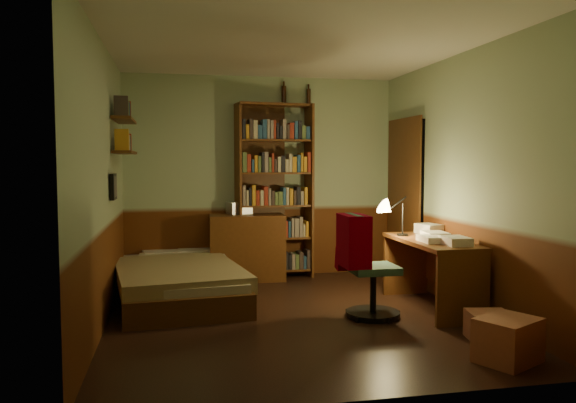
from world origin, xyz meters
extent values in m
cube|color=black|center=(0.00, 0.00, -0.01)|extent=(3.50, 4.00, 0.02)
cube|color=silver|center=(0.00, 0.00, 2.61)|extent=(3.50, 4.00, 0.02)
cube|color=#9EB78F|center=(0.00, 2.01, 1.30)|extent=(3.50, 0.02, 2.60)
cube|color=#9EB78F|center=(-1.76, 0.00, 1.30)|extent=(0.02, 4.00, 2.60)
cube|color=#9EB78F|center=(1.76, 0.00, 1.30)|extent=(0.02, 4.00, 2.60)
cube|color=#9EB78F|center=(0.00, -2.01, 1.30)|extent=(3.50, 0.02, 2.60)
cube|color=black|center=(1.72, 1.30, 1.00)|extent=(0.06, 0.90, 2.00)
cube|color=#432510|center=(1.69, 1.30, 1.00)|extent=(0.02, 0.98, 2.08)
cube|color=olive|center=(-1.09, 0.97, 0.33)|extent=(1.40, 2.34, 0.66)
cube|color=#522D13|center=(-0.22, 1.77, 0.42)|extent=(0.96, 0.51, 0.83)
cube|color=#B2B2B7|center=(-0.31, 1.89, 0.91)|extent=(0.33, 0.29, 0.15)
cube|color=#522D13|center=(0.14, 1.85, 1.12)|extent=(0.99, 0.41, 2.24)
cylinder|color=black|center=(0.29, 1.96, 2.36)|extent=(0.07, 0.07, 0.24)
cylinder|color=black|center=(0.62, 1.96, 2.35)|extent=(0.06, 0.06, 0.21)
cube|color=#522D13|center=(1.44, -0.01, 0.35)|extent=(0.55, 1.33, 0.71)
cube|color=silver|center=(1.62, 0.43, 0.76)|extent=(0.26, 0.31, 0.11)
cone|color=black|center=(1.27, 0.34, 0.98)|extent=(0.21, 0.21, 0.54)
cube|color=#325643|center=(0.75, -0.20, 0.53)|extent=(0.53, 0.46, 1.05)
cube|color=maroon|center=(0.49, -0.11, 1.30)|extent=(0.33, 0.46, 0.50)
cube|color=#522D13|center=(-1.64, 1.10, 1.60)|extent=(0.20, 0.90, 0.03)
cube|color=#522D13|center=(-1.64, 1.10, 1.95)|extent=(0.20, 0.90, 0.03)
cube|color=black|center=(-1.72, 0.60, 1.25)|extent=(0.04, 0.32, 0.26)
cube|color=#A7684B|center=(1.31, -1.56, 0.17)|extent=(0.56, 0.52, 0.33)
cube|color=#A7684B|center=(1.46, -1.05, 0.12)|extent=(0.38, 0.33, 0.24)
camera|label=1|loc=(-1.12, -5.26, 1.49)|focal=35.00mm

